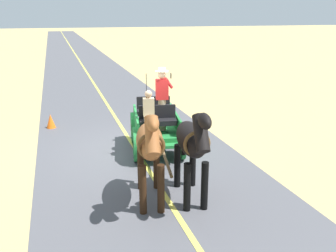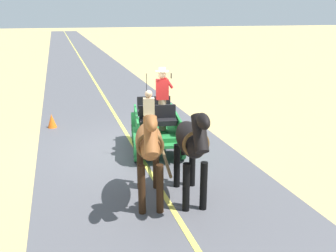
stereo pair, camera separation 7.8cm
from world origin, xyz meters
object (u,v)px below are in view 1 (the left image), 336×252
at_px(horse_drawn_carriage, 156,124).
at_px(horse_near_side, 192,143).
at_px(horse_off_side, 150,145).
at_px(traffic_cone, 51,121).

relative_size(horse_drawn_carriage, horse_near_side, 2.04).
distance_m(horse_drawn_carriage, horse_near_side, 3.10).
height_order(horse_off_side, traffic_cone, horse_off_side).
relative_size(horse_drawn_carriage, horse_off_side, 2.04).
distance_m(horse_drawn_carriage, traffic_cone, 4.46).
bearing_deg(horse_off_side, traffic_cone, -71.82).
xyz_separation_m(horse_near_side, horse_off_side, (0.87, -0.15, 0.00)).
height_order(horse_drawn_carriage, horse_off_side, horse_drawn_carriage).
bearing_deg(traffic_cone, horse_drawn_carriage, 132.25).
bearing_deg(traffic_cone, horse_near_side, 114.59).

